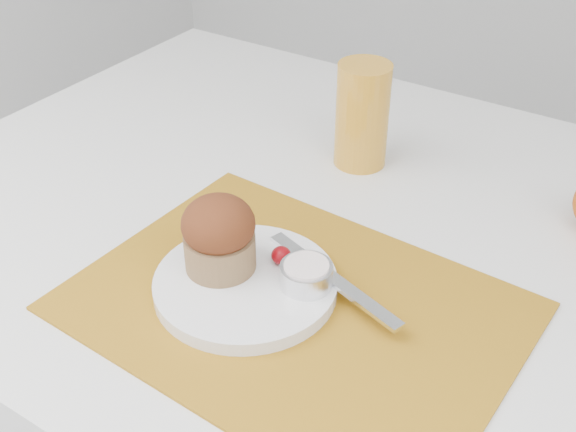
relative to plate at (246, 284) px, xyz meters
The scene contains 9 objects.
placemat 0.06m from the plate, ahead, with size 0.43×0.32×0.00m, color #AA7117.
plate is the anchor object (origin of this frame).
ramekin 0.07m from the plate, 25.04° to the left, with size 0.05×0.05×0.02m, color silver.
cream 0.07m from the plate, 25.04° to the left, with size 0.05×0.05×0.01m, color white.
raspberry_near 0.05m from the plate, 68.94° to the left, with size 0.02×0.02×0.02m, color #5C0207.
raspberry_far 0.06m from the plate, 37.22° to the left, with size 0.02×0.02×0.02m, color #5B0217.
butter_knife 0.09m from the plate, 31.15° to the left, with size 0.19×0.01×0.00m, color silver.
juice_glass 0.30m from the plate, 95.41° to the left, with size 0.07×0.07×0.14m, color gold.
muffin 0.06m from the plate, behind, with size 0.08×0.08×0.08m.
Camera 1 is at (0.28, -0.57, 1.24)m, focal length 45.00 mm.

